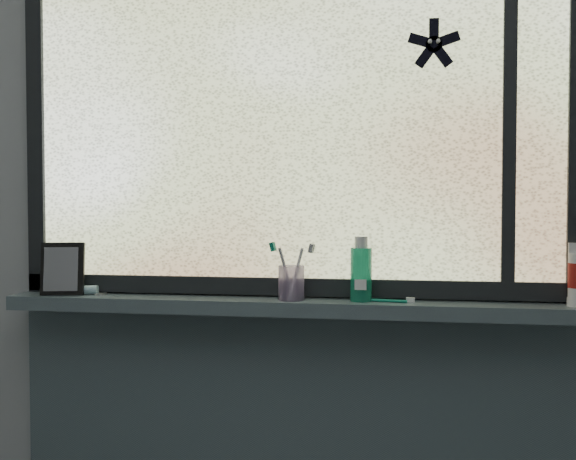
# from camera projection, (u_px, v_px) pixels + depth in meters

# --- Properties ---
(wall_back) EXTENTS (3.00, 0.01, 2.50)m
(wall_back) POSITION_uv_depth(u_px,v_px,m) (291.00, 217.00, 1.86)
(wall_back) COLOR #9EA3A8
(wall_back) RESTS_ON ground
(windowsill) EXTENTS (1.62, 0.14, 0.04)m
(windowsill) POSITION_uv_depth(u_px,v_px,m) (286.00, 306.00, 1.79)
(windowsill) COLOR #44545B
(windowsill) RESTS_ON wall_back
(window_pane) EXTENTS (1.50, 0.01, 1.00)m
(window_pane) POSITION_uv_depth(u_px,v_px,m) (289.00, 118.00, 1.82)
(window_pane) COLOR silver
(window_pane) RESTS_ON wall_back
(frame_bottom) EXTENTS (1.60, 0.03, 0.05)m
(frame_bottom) POSITION_uv_depth(u_px,v_px,m) (289.00, 286.00, 1.84)
(frame_bottom) COLOR black
(frame_bottom) RESTS_ON windowsill
(frame_left) EXTENTS (0.05, 0.03, 1.10)m
(frame_left) POSITION_uv_depth(u_px,v_px,m) (37.00, 124.00, 1.94)
(frame_left) COLOR black
(frame_left) RESTS_ON wall_back
(frame_mullion) EXTENTS (0.03, 0.03, 1.00)m
(frame_mullion) POSITION_uv_depth(u_px,v_px,m) (509.00, 113.00, 1.72)
(frame_mullion) COLOR black
(frame_mullion) RESTS_ON wall_back
(starfish_sticker) EXTENTS (0.15, 0.02, 0.15)m
(starfish_sticker) POSITION_uv_depth(u_px,v_px,m) (434.00, 44.00, 1.74)
(starfish_sticker) COLOR black
(starfish_sticker) RESTS_ON window_pane
(vanity_mirror) EXTENTS (0.13, 0.09, 0.15)m
(vanity_mirror) POSITION_uv_depth(u_px,v_px,m) (63.00, 269.00, 1.88)
(vanity_mirror) COLOR black
(vanity_mirror) RESTS_ON windowsill
(toothpaste_tube) EXTENTS (0.19, 0.10, 0.03)m
(toothpaste_tube) POSITION_uv_depth(u_px,v_px,m) (78.00, 289.00, 1.89)
(toothpaste_tube) COLOR white
(toothpaste_tube) RESTS_ON windowsill
(toothbrush_cup) EXTENTS (0.09, 0.09, 0.09)m
(toothbrush_cup) POSITION_uv_depth(u_px,v_px,m) (291.00, 283.00, 1.78)
(toothbrush_cup) COLOR #BB9ED1
(toothbrush_cup) RESTS_ON windowsill
(toothbrush_lying) EXTENTS (0.18, 0.04, 0.01)m
(toothbrush_lying) POSITION_uv_depth(u_px,v_px,m) (380.00, 300.00, 1.74)
(toothbrush_lying) COLOR #0D7B60
(toothbrush_lying) RESTS_ON windowsill
(mouthwash_bottle) EXTENTS (0.07, 0.07, 0.15)m
(mouthwash_bottle) POSITION_uv_depth(u_px,v_px,m) (361.00, 269.00, 1.75)
(mouthwash_bottle) COLOR #1E9C74
(mouthwash_bottle) RESTS_ON windowsill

